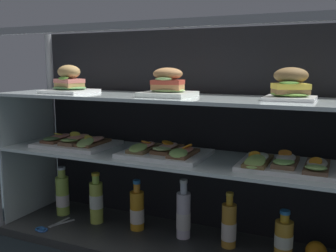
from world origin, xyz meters
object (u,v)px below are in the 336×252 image
Objects in this scene: open_sandwich_tray_near_right_corner at (164,151)px; juice_bottle_tucked_behind at (284,239)px; open_sandwich_tray_right_of_center at (76,142)px; orange_fruit_near_left_post at (316,252)px; juice_bottle_near_post at (183,215)px; kitchen_scissors at (46,228)px; plated_roll_sandwich_center at (290,87)px; plated_roll_sandwich_mid_left at (168,86)px; juice_bottle_front_right_end at (96,201)px; juice_bottle_back_right at (137,211)px; plated_roll_sandwich_far_right at (69,83)px; juice_bottle_back_left at (63,195)px; juice_bottle_front_middle at (229,226)px; open_sandwich_tray_far_right at (287,164)px.

open_sandwich_tray_near_right_corner is 0.57m from juice_bottle_tucked_behind.
open_sandwich_tray_right_of_center is 1.10m from orange_fruit_near_left_post.
juice_bottle_near_post is 0.63m from kitchen_scissors.
plated_roll_sandwich_center is 0.69m from juice_bottle_near_post.
orange_fruit_near_left_post is at bearing 17.55° from juice_bottle_tucked_behind.
juice_bottle_tucked_behind is 1.02× the size of kitchen_scissors.
juice_bottle_front_right_end is (-0.39, 0.05, -0.55)m from plated_roll_sandwich_mid_left.
plated_roll_sandwich_mid_left is 0.27m from open_sandwich_tray_near_right_corner.
juice_bottle_near_post reaches higher than juice_bottle_tucked_behind.
juice_bottle_front_right_end is at bearing 179.34° from plated_roll_sandwich_center.
plated_roll_sandwich_far_right is at bearing -167.46° from juice_bottle_back_right.
orange_fruit_near_left_post is at bearing 1.26° from juice_bottle_back_left.
juice_bottle_near_post is (-0.41, 0.03, -0.56)m from plated_roll_sandwich_center.
plated_roll_sandwich_far_right is 0.91m from juice_bottle_front_middle.
plated_roll_sandwich_far_right is 0.57m from juice_bottle_back_left.
juice_bottle_near_post is 1.12× the size of juice_bottle_front_middle.
plated_roll_sandwich_mid_left is 0.59m from juice_bottle_back_right.
plated_roll_sandwich_center is 1.21m from kitchen_scissors.
open_sandwich_tray_near_right_corner is at bearing -172.28° from orange_fruit_near_left_post.
plated_roll_sandwich_far_right is 0.97m from open_sandwich_tray_far_right.
kitchen_scissors is at bearing -169.22° from plated_roll_sandwich_mid_left.
plated_roll_sandwich_far_right reaches higher than plated_roll_sandwich_center.
juice_bottle_tucked_behind is at bearing 8.89° from kitchen_scissors.
open_sandwich_tray_near_right_corner is 1.49× the size of juice_bottle_front_middle.
plated_roll_sandwich_far_right is at bearing -178.42° from open_sandwich_tray_near_right_corner.
plated_roll_sandwich_center is 0.51× the size of open_sandwich_tray_right_of_center.
plated_roll_sandwich_mid_left is at bearing -179.47° from open_sandwich_tray_far_right.
juice_bottle_back_right is (0.30, 0.07, -0.57)m from plated_roll_sandwich_far_right.
open_sandwich_tray_right_of_center reaches higher than juice_bottle_tucked_behind.
juice_bottle_front_right_end reaches higher than kitchen_scissors.
juice_bottle_front_middle is (0.20, -0.00, -0.01)m from juice_bottle_near_post.
plated_roll_sandwich_far_right is 0.58× the size of open_sandwich_tray_right_of_center.
juice_bottle_back_right is at bearing 179.17° from juice_bottle_tucked_behind.
orange_fruit_near_left_post is (1.17, 0.03, -0.06)m from juice_bottle_back_left.
open_sandwich_tray_near_right_corner is at bearing -174.72° from juice_bottle_tucked_behind.
plated_roll_sandwich_far_right is at bearing -174.05° from juice_bottle_front_middle.
juice_bottle_front_right_end is at bearing 22.39° from open_sandwich_tray_right_of_center.
orange_fruit_near_left_post is at bearing 3.94° from open_sandwich_tray_right_of_center.
juice_bottle_front_right_end is (-0.84, 0.01, -0.55)m from plated_roll_sandwich_center.
juice_bottle_back_left is (-0.58, 0.05, -0.29)m from open_sandwich_tray_near_right_corner.
plated_roll_sandwich_center is at bearing 2.69° from plated_roll_sandwich_far_right.
plated_roll_sandwich_far_right is at bearing 52.07° from kitchen_scissors.
open_sandwich_tray_far_right is at bearing -3.04° from juice_bottle_front_right_end.
juice_bottle_near_post is at bearing 16.59° from kitchen_scissors.
orange_fruit_near_left_post is (0.11, 0.04, -0.04)m from juice_bottle_tucked_behind.
juice_bottle_near_post reaches higher than kitchen_scissors.
juice_bottle_front_right_end is 0.85m from juice_bottle_tucked_behind.
open_sandwich_tray_right_of_center is 0.93m from open_sandwich_tray_far_right.
kitchen_scissors is at bearing -171.82° from plated_roll_sandwich_center.
plated_roll_sandwich_far_right reaches higher than open_sandwich_tray_far_right.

